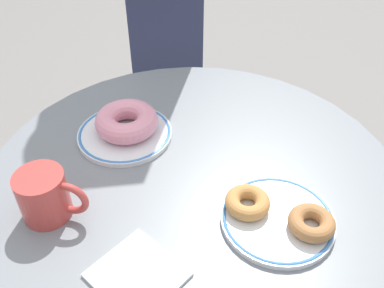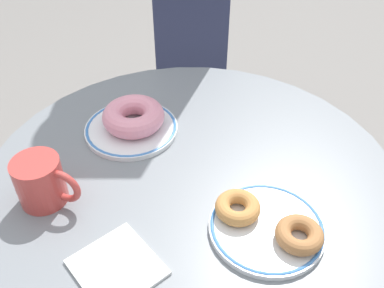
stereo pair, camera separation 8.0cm
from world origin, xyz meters
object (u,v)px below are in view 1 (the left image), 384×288
donut_pink_frosted (127,121)px  coffee_mug (46,196)px  plate_right (277,219)px  donut_old_fashioned (248,202)px  paper_napkin (138,275)px  plate_left (125,134)px  cafe_table (193,238)px  donut_cinnamon (311,223)px

donut_pink_frosted → coffee_mug: bearing=-95.3°
plate_right → donut_pink_frosted: bearing=160.8°
donut_old_fashioned → paper_napkin: donut_old_fashioned is taller
plate_left → coffee_mug: size_ratio=1.60×
cafe_table → plate_left: bearing=162.8°
plate_left → coffee_mug: 0.24m
plate_right → paper_napkin: 0.25m
donut_pink_frosted → coffee_mug: (-0.02, -0.24, 0.01)m
donut_pink_frosted → donut_old_fashioned: size_ratio=1.70×
paper_napkin → plate_right: bearing=45.8°
cafe_table → plate_left: (-0.17, 0.05, 0.20)m
cafe_table → donut_old_fashioned: donut_old_fashioned is taller
cafe_table → plate_left: plate_left is taller
donut_old_fashioned → plate_left: bearing=159.4°
plate_left → paper_napkin: plate_left is taller
plate_left → donut_pink_frosted: (0.00, 0.01, 0.03)m
plate_left → coffee_mug: (-0.02, -0.23, 0.04)m
plate_right → donut_old_fashioned: (-0.05, 0.00, 0.02)m
plate_right → coffee_mug: size_ratio=1.56×
plate_right → paper_napkin: size_ratio=1.56×
paper_napkin → plate_left: bearing=121.0°
plate_right → coffee_mug: bearing=-161.6°
donut_old_fashioned → paper_napkin: bearing=-123.6°
cafe_table → donut_cinnamon: (0.23, -0.06, 0.22)m
plate_left → paper_napkin: bearing=-59.0°
cafe_table → paper_napkin: bearing=-89.9°
cafe_table → donut_old_fashioned: 0.26m
donut_cinnamon → donut_old_fashioned: bearing=177.1°
donut_cinnamon → paper_napkin: donut_cinnamon is taller
plate_left → donut_cinnamon: bearing=-16.1°
donut_old_fashioned → paper_napkin: size_ratio=0.62×
cafe_table → donut_pink_frosted: 0.29m
paper_napkin → coffee_mug: 0.20m
plate_right → donut_pink_frosted: donut_pink_frosted is taller
plate_left → plate_right: bearing=-17.8°
donut_cinnamon → coffee_mug: bearing=-164.3°
plate_right → paper_napkin: bearing=-134.2°
plate_left → plate_right: 0.36m
donut_cinnamon → donut_old_fashioned: (-0.11, 0.01, 0.00)m
plate_left → paper_napkin: size_ratio=1.60×
donut_pink_frosted → donut_cinnamon: 0.41m
donut_cinnamon → coffee_mug: 0.43m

